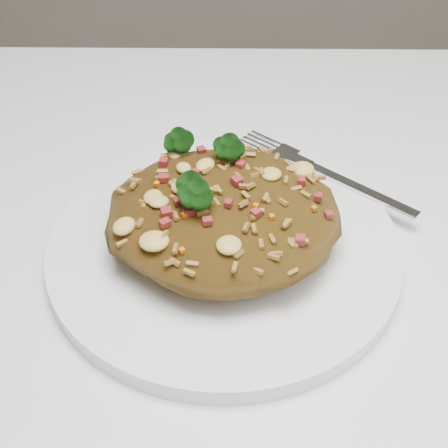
{
  "coord_description": "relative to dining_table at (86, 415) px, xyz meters",
  "views": [
    {
      "loc": [
        0.1,
        -0.24,
        1.06
      ],
      "look_at": [
        0.1,
        0.08,
        0.78
      ],
      "focal_mm": 50.0,
      "sensor_mm": 36.0,
      "label": 1
    }
  ],
  "objects": [
    {
      "name": "fried_rice",
      "position": [
        0.1,
        0.08,
        0.14
      ],
      "size": [
        0.16,
        0.14,
        0.07
      ],
      "color": "brown",
      "rests_on": "plate"
    },
    {
      "name": "plate",
      "position": [
        0.1,
        0.08,
        0.1
      ],
      "size": [
        0.25,
        0.25,
        0.01
      ],
      "primitive_type": "cylinder",
      "color": "white",
      "rests_on": "dining_table"
    },
    {
      "name": "dining_table",
      "position": [
        0.0,
        0.0,
        0.0
      ],
      "size": [
        1.2,
        0.8,
        0.75
      ],
      "color": "silver",
      "rests_on": "ground"
    },
    {
      "name": "fork",
      "position": [
        0.19,
        0.15,
        0.11
      ],
      "size": [
        0.13,
        0.12,
        0.0
      ],
      "rotation": [
        0.0,
        0.0,
        -0.69
      ],
      "color": "silver",
      "rests_on": "plate"
    }
  ]
}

